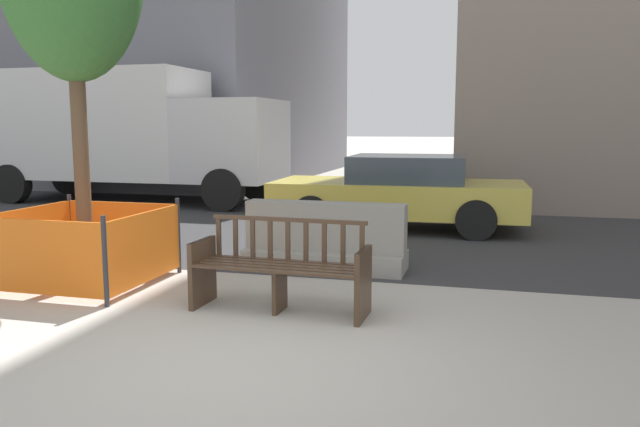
# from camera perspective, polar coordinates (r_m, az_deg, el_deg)

# --- Properties ---
(ground_plane) EXTENTS (200.00, 200.00, 0.00)m
(ground_plane) POSITION_cam_1_polar(r_m,az_deg,el_deg) (4.92, -9.13, -13.19)
(ground_plane) COLOR #ADA89E
(street_asphalt) EXTENTS (120.00, 12.00, 0.01)m
(street_asphalt) POSITION_cam_1_polar(r_m,az_deg,el_deg) (13.14, 6.48, 0.22)
(street_asphalt) COLOR #333335
(street_asphalt) RESTS_ON ground
(street_bench) EXTENTS (1.71, 0.58, 0.88)m
(street_bench) POSITION_cam_1_polar(r_m,az_deg,el_deg) (6.02, -3.63, -5.23)
(street_bench) COLOR #473323
(street_bench) RESTS_ON ground
(jersey_barrier_centre) EXTENTS (2.00, 0.69, 0.84)m
(jersey_barrier_centre) POSITION_cam_1_polar(r_m,az_deg,el_deg) (7.76, 0.49, -2.63)
(jersey_barrier_centre) COLOR gray
(jersey_barrier_centre) RESTS_ON ground
(construction_fence) EXTENTS (1.56, 1.56, 0.91)m
(construction_fence) POSITION_cam_1_polar(r_m,az_deg,el_deg) (7.50, -20.63, -2.62)
(construction_fence) COLOR #2D2D33
(construction_fence) RESTS_ON ground
(car_taxi_near) EXTENTS (4.31, 2.02, 1.27)m
(car_taxi_near) POSITION_cam_1_polar(r_m,az_deg,el_deg) (10.89, 7.33, 1.98)
(car_taxi_near) COLOR #DBC64C
(car_taxi_near) RESTS_ON ground
(delivery_truck) EXTENTS (6.81, 2.36, 3.05)m
(delivery_truck) POSITION_cam_1_polar(r_m,az_deg,el_deg) (15.32, -17.08, 7.34)
(delivery_truck) COLOR silver
(delivery_truck) RESTS_ON ground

